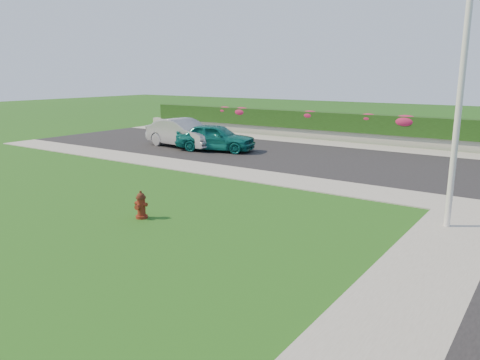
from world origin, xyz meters
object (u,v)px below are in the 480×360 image
Objects in this scene: fire_hydrant at (141,205)px; sedan_silver at (183,133)px; sedan_teal at (216,137)px; utility_pole at (458,116)px.

fire_hydrant is 13.06m from sedan_silver.
fire_hydrant is 11.84m from sedan_teal.
sedan_teal is 0.89× the size of sedan_silver.
sedan_teal is at bearing 153.26° from utility_pole.
sedan_teal is 14.48m from utility_pole.
sedan_silver is 16.53m from utility_pole.
utility_pole is (15.06, -6.45, 2.15)m from sedan_silver.
fire_hydrant is at bearing -150.99° from utility_pole.
sedan_teal is at bearing -83.75° from sedan_silver.
sedan_teal reaches higher than fire_hydrant.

